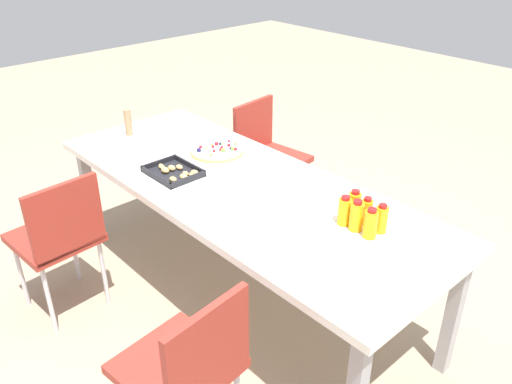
{
  "coord_description": "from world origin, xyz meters",
  "views": [
    {
      "loc": [
        -1.82,
        1.56,
        1.98
      ],
      "look_at": [
        -0.15,
        0.02,
        0.75
      ],
      "focal_mm": 36.82,
      "sensor_mm": 36.0,
      "label": 1
    }
  ],
  "objects_px": {
    "chair_near_right": "(266,150)",
    "juice_bottle_3": "(371,224)",
    "juice_bottle_1": "(366,212)",
    "snack_tray": "(174,172)",
    "juice_bottle_0": "(381,219)",
    "fruit_pizza": "(217,150)",
    "juice_bottle_2": "(354,205)",
    "napkin_stack": "(301,196)",
    "plate_stack": "(245,185)",
    "juice_bottle_5": "(344,211)",
    "chair_far_right": "(59,234)",
    "party_table": "(240,194)",
    "juice_bottle_4": "(356,216)",
    "cardboard_tube": "(128,122)",
    "chair_far_left": "(188,365)"
  },
  "relations": [
    {
      "from": "chair_near_right",
      "to": "juice_bottle_3",
      "type": "xyz_separation_m",
      "value": [
        -1.34,
        0.66,
        0.29
      ]
    },
    {
      "from": "juice_bottle_1",
      "to": "snack_tray",
      "type": "distance_m",
      "value": 1.06
    },
    {
      "from": "juice_bottle_0",
      "to": "fruit_pizza",
      "type": "height_order",
      "value": "juice_bottle_0"
    },
    {
      "from": "juice_bottle_2",
      "to": "napkin_stack",
      "type": "xyz_separation_m",
      "value": [
        0.3,
        0.03,
        -0.06
      ]
    },
    {
      "from": "juice_bottle_2",
      "to": "plate_stack",
      "type": "distance_m",
      "value": 0.59
    },
    {
      "from": "juice_bottle_5",
      "to": "plate_stack",
      "type": "distance_m",
      "value": 0.58
    },
    {
      "from": "chair_far_right",
      "to": "napkin_stack",
      "type": "xyz_separation_m",
      "value": [
        -0.85,
        -0.9,
        0.23
      ]
    },
    {
      "from": "snack_tray",
      "to": "chair_near_right",
      "type": "bearing_deg",
      "value": -73.9
    },
    {
      "from": "juice_bottle_5",
      "to": "fruit_pizza",
      "type": "xyz_separation_m",
      "value": [
        1.0,
        -0.07,
        -0.05
      ]
    },
    {
      "from": "party_table",
      "to": "chair_far_right",
      "type": "relative_size",
      "value": 2.78
    },
    {
      "from": "juice_bottle_2",
      "to": "juice_bottle_4",
      "type": "xyz_separation_m",
      "value": [
        -0.07,
        0.07,
        0.0
      ]
    },
    {
      "from": "chair_near_right",
      "to": "snack_tray",
      "type": "height_order",
      "value": "chair_near_right"
    },
    {
      "from": "juice_bottle_0",
      "to": "juice_bottle_3",
      "type": "xyz_separation_m",
      "value": [
        0.01,
        0.07,
        0.0
      ]
    },
    {
      "from": "juice_bottle_2",
      "to": "fruit_pizza",
      "type": "xyz_separation_m",
      "value": [
        1.0,
        -0.0,
        -0.05
      ]
    },
    {
      "from": "juice_bottle_0",
      "to": "snack_tray",
      "type": "distance_m",
      "value": 1.13
    },
    {
      "from": "fruit_pizza",
      "to": "cardboard_tube",
      "type": "distance_m",
      "value": 0.63
    },
    {
      "from": "juice_bottle_3",
      "to": "juice_bottle_4",
      "type": "relative_size",
      "value": 0.96
    },
    {
      "from": "party_table",
      "to": "chair_near_right",
      "type": "bearing_deg",
      "value": -51.7
    },
    {
      "from": "fruit_pizza",
      "to": "plate_stack",
      "type": "xyz_separation_m",
      "value": [
        -0.43,
        0.17,
        -0.0
      ]
    },
    {
      "from": "juice_bottle_3",
      "to": "fruit_pizza",
      "type": "relative_size",
      "value": 0.45
    },
    {
      "from": "napkin_stack",
      "to": "cardboard_tube",
      "type": "distance_m",
      "value": 1.3
    },
    {
      "from": "snack_tray",
      "to": "juice_bottle_0",
      "type": "bearing_deg",
      "value": -162.16
    },
    {
      "from": "juice_bottle_4",
      "to": "juice_bottle_2",
      "type": "bearing_deg",
      "value": -46.33
    },
    {
      "from": "plate_stack",
      "to": "party_table",
      "type": "bearing_deg",
      "value": -3.76
    },
    {
      "from": "juice_bottle_2",
      "to": "juice_bottle_5",
      "type": "distance_m",
      "value": 0.07
    },
    {
      "from": "plate_stack",
      "to": "cardboard_tube",
      "type": "height_order",
      "value": "cardboard_tube"
    },
    {
      "from": "juice_bottle_5",
      "to": "chair_far_right",
      "type": "bearing_deg",
      "value": 36.98
    },
    {
      "from": "juice_bottle_5",
      "to": "napkin_stack",
      "type": "xyz_separation_m",
      "value": [
        0.3,
        -0.04,
        -0.06
      ]
    },
    {
      "from": "snack_tray",
      "to": "cardboard_tube",
      "type": "relative_size",
      "value": 1.71
    },
    {
      "from": "juice_bottle_4",
      "to": "napkin_stack",
      "type": "relative_size",
      "value": 0.97
    },
    {
      "from": "chair_far_left",
      "to": "juice_bottle_2",
      "type": "relative_size",
      "value": 5.79
    },
    {
      "from": "juice_bottle_3",
      "to": "juice_bottle_0",
      "type": "bearing_deg",
      "value": -94.63
    },
    {
      "from": "party_table",
      "to": "fruit_pizza",
      "type": "height_order",
      "value": "fruit_pizza"
    },
    {
      "from": "chair_far_left",
      "to": "chair_far_right",
      "type": "bearing_deg",
      "value": 82.07
    },
    {
      "from": "juice_bottle_4",
      "to": "party_table",
      "type": "bearing_deg",
      "value": 7.86
    },
    {
      "from": "chair_far_right",
      "to": "napkin_stack",
      "type": "bearing_deg",
      "value": -47.05
    },
    {
      "from": "fruit_pizza",
      "to": "juice_bottle_1",
      "type": "bearing_deg",
      "value": 179.75
    },
    {
      "from": "juice_bottle_3",
      "to": "cardboard_tube",
      "type": "xyz_separation_m",
      "value": [
        1.72,
        0.16,
        0.02
      ]
    },
    {
      "from": "snack_tray",
      "to": "plate_stack",
      "type": "xyz_separation_m",
      "value": [
        -0.36,
        -0.18,
        -0.0
      ]
    },
    {
      "from": "juice_bottle_2",
      "to": "juice_bottle_5",
      "type": "xyz_separation_m",
      "value": [
        -0.0,
        0.07,
        -0.0
      ]
    },
    {
      "from": "party_table",
      "to": "juice_bottle_1",
      "type": "height_order",
      "value": "juice_bottle_1"
    },
    {
      "from": "juice_bottle_3",
      "to": "napkin_stack",
      "type": "distance_m",
      "value": 0.45
    },
    {
      "from": "juice_bottle_3",
      "to": "cardboard_tube",
      "type": "bearing_deg",
      "value": 5.45
    },
    {
      "from": "plate_stack",
      "to": "juice_bottle_4",
      "type": "bearing_deg",
      "value": -171.41
    },
    {
      "from": "juice_bottle_1",
      "to": "chair_far_left",
      "type": "bearing_deg",
      "value": 87.24
    },
    {
      "from": "juice_bottle_0",
      "to": "juice_bottle_2",
      "type": "xyz_separation_m",
      "value": [
        0.15,
        -0.0,
        0.0
      ]
    },
    {
      "from": "chair_far_left",
      "to": "juice_bottle_3",
      "type": "height_order",
      "value": "juice_bottle_3"
    },
    {
      "from": "napkin_stack",
      "to": "juice_bottle_2",
      "type": "bearing_deg",
      "value": -173.86
    },
    {
      "from": "chair_far_right",
      "to": "fruit_pizza",
      "type": "height_order",
      "value": "chair_far_right"
    },
    {
      "from": "party_table",
      "to": "juice_bottle_2",
      "type": "xyz_separation_m",
      "value": [
        -0.6,
        -0.16,
        0.13
      ]
    }
  ]
}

